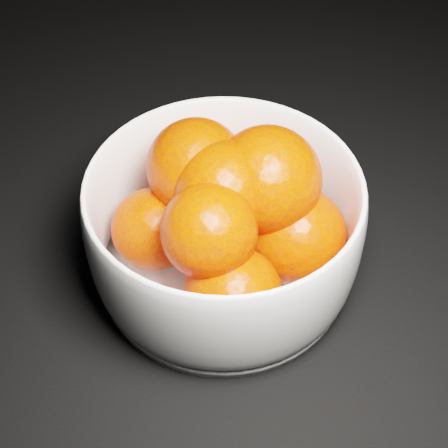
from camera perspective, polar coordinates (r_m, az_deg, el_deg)
name	(u,v)px	position (r m, az deg, el deg)	size (l,w,h in m)	color
bowl	(224,229)	(0.56, 0.00, -0.42)	(0.24, 0.24, 0.12)	white
orange_pile	(230,208)	(0.55, 0.54, 1.49)	(0.20, 0.22, 0.14)	#F02B00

